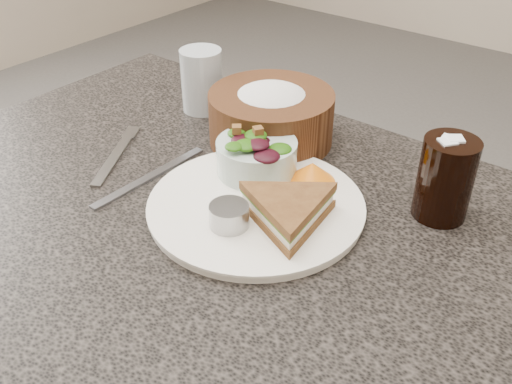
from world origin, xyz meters
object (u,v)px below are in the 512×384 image
object	(u,v)px
dressing_ramekin	(229,216)
salad_bowl	(257,151)
dining_table	(220,376)
water_glass	(202,80)
dinner_plate	(256,206)
sandwich	(288,211)
cola_glass	(446,175)
bread_basket	(271,109)

from	to	relation	value
dressing_ramekin	salad_bowl	bearing A→B (deg)	113.29
dining_table	water_glass	distance (m)	0.53
dining_table	dressing_ramekin	bearing A→B (deg)	-27.69
dining_table	dinner_plate	world-z (taller)	dinner_plate
dining_table	sandwich	world-z (taller)	sandwich
sandwich	dressing_ramekin	size ratio (longest dim) A/B	2.92
dressing_ramekin	dinner_plate	bearing A→B (deg)	94.50
dinner_plate	salad_bowl	bearing A→B (deg)	127.57
cola_glass	dressing_ramekin	bearing A→B (deg)	-133.17
dinner_plate	salad_bowl	xyz separation A→B (m)	(-0.05, 0.06, 0.04)
bread_basket	dining_table	bearing A→B (deg)	-77.55
dinner_plate	dressing_ramekin	xyz separation A→B (m)	(0.00, -0.06, 0.02)
cola_glass	dining_table	bearing A→B (deg)	-146.09
dinner_plate	water_glass	size ratio (longest dim) A/B	2.62
dressing_ramekin	water_glass	xyz separation A→B (m)	(-0.28, 0.25, 0.03)
dressing_ramekin	water_glass	size ratio (longest dim) A/B	0.46
dinner_plate	cola_glass	distance (m)	0.25
dining_table	sandwich	xyz separation A→B (m)	(0.12, 0.02, 0.41)
salad_bowl	dressing_ramekin	bearing A→B (deg)	-66.71
salad_bowl	cola_glass	xyz separation A→B (m)	(0.25, 0.08, 0.02)
sandwich	water_glass	size ratio (longest dim) A/B	1.34
bread_basket	cola_glass	size ratio (longest dim) A/B	1.61
salad_bowl	cola_glass	bearing A→B (deg)	18.37
bread_basket	cola_glass	xyz separation A→B (m)	(0.30, -0.02, 0.01)
bread_basket	water_glass	world-z (taller)	bread_basket
dinner_plate	salad_bowl	world-z (taller)	salad_bowl
bread_basket	dinner_plate	bearing A→B (deg)	-58.80
bread_basket	water_glass	distance (m)	0.17
sandwich	salad_bowl	world-z (taller)	salad_bowl
water_glass	salad_bowl	bearing A→B (deg)	-29.28
sandwich	bread_basket	xyz separation A→B (m)	(-0.16, 0.18, 0.02)
water_glass	bread_basket	bearing A→B (deg)	-6.18
salad_bowl	dining_table	bearing A→B (deg)	-96.37
dining_table	cola_glass	xyz separation A→B (m)	(0.26, 0.17, 0.44)
sandwich	salad_bowl	xyz separation A→B (m)	(-0.11, 0.07, 0.01)
dinner_plate	bread_basket	distance (m)	0.21
dinner_plate	water_glass	xyz separation A→B (m)	(-0.27, 0.19, 0.05)
salad_bowl	dressing_ramekin	world-z (taller)	salad_bowl
salad_bowl	cola_glass	distance (m)	0.26
sandwich	salad_bowl	bearing A→B (deg)	169.07
salad_bowl	water_glass	xyz separation A→B (m)	(-0.22, 0.12, 0.01)
sandwich	bread_basket	distance (m)	0.25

